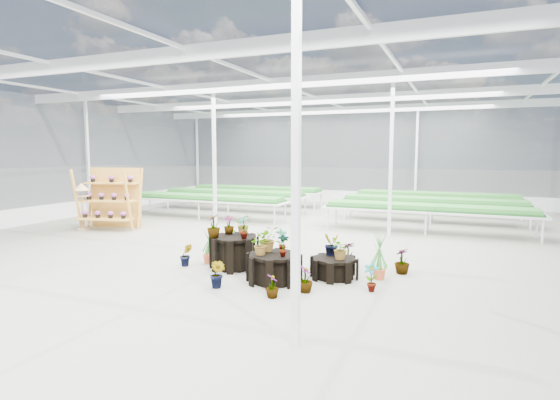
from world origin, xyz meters
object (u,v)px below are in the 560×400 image
at_px(plinth_tall, 234,252).
at_px(plinth_low, 334,268).
at_px(plinth_mid, 274,268).
at_px(bird_table, 82,207).
at_px(shelf_rack, 109,199).

height_order(plinth_tall, plinth_low, plinth_tall).
height_order(plinth_mid, bird_table, bird_table).
distance_m(plinth_mid, plinth_low, 1.22).
height_order(plinth_mid, plinth_low, plinth_mid).
height_order(plinth_low, bird_table, bird_table).
bearing_deg(plinth_low, plinth_tall, -177.40).
bearing_deg(shelf_rack, plinth_low, -30.13).
distance_m(plinth_low, bird_table, 9.24).
relative_size(shelf_rack, bird_table, 1.31).
bearing_deg(plinth_mid, plinth_tall, 153.43).
height_order(plinth_tall, shelf_rack, shelf_rack).
bearing_deg(plinth_mid, plinth_low, 34.99).
xyz_separation_m(plinth_mid, shelf_rack, (-7.24, 3.28, 0.72)).
relative_size(plinth_tall, plinth_low, 1.12).
xyz_separation_m(plinth_mid, bird_table, (-7.96, 2.86, 0.48)).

